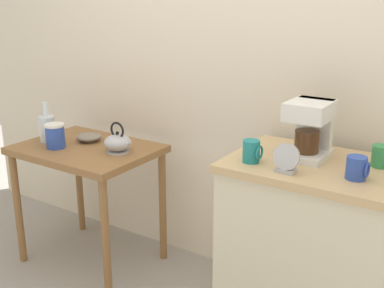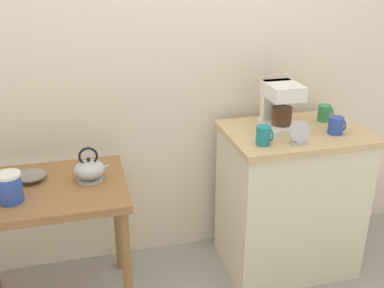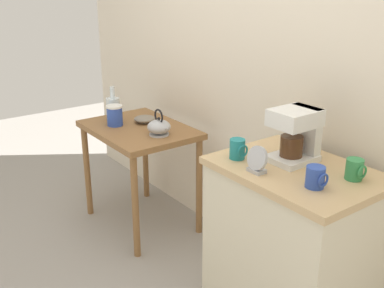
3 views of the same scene
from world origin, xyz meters
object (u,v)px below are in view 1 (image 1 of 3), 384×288
object	(u,v)px
teakettle	(118,143)
mug_tall_green	(381,156)
mug_blue	(357,168)
canister_enamel	(55,136)
coffee_maker	(310,127)
table_clock	(286,160)
bowl_stoneware	(89,137)
glass_carafe_vase	(47,128)
mug_dark_teal	(252,151)

from	to	relation	value
teakettle	mug_tall_green	bearing A→B (deg)	6.10
teakettle	mug_blue	bearing A→B (deg)	-2.47
canister_enamel	mug_blue	size ratio (longest dim) A/B	1.52
coffee_maker	table_clock	distance (m)	0.27
mug_tall_green	canister_enamel	bearing A→B (deg)	-170.76
mug_blue	bowl_stoneware	bearing A→B (deg)	175.74
glass_carafe_vase	canister_enamel	bearing A→B (deg)	-23.97
coffee_maker	mug_tall_green	world-z (taller)	coffee_maker
mug_tall_green	table_clock	size ratio (longest dim) A/B	0.75
bowl_stoneware	glass_carafe_vase	distance (m)	0.25
coffee_maker	table_clock	size ratio (longest dim) A/B	2.07
mug_dark_teal	mug_tall_green	bearing A→B (deg)	27.04
teakettle	canister_enamel	distance (m)	0.38
mug_blue	teakettle	bearing A→B (deg)	177.53
coffee_maker	canister_enamel	bearing A→B (deg)	-170.28
teakettle	mug_tall_green	distance (m)	1.38
canister_enamel	coffee_maker	distance (m)	1.45
teakettle	bowl_stoneware	bearing A→B (deg)	167.70
teakettle	coffee_maker	xyz separation A→B (m)	(1.06, 0.11, 0.23)
teakettle	mug_dark_teal	size ratio (longest dim) A/B	1.88
bowl_stoneware	mug_blue	size ratio (longest dim) A/B	1.60
teakettle	canister_enamel	world-z (taller)	teakettle
bowl_stoneware	mug_dark_teal	distance (m)	1.19
teakettle	glass_carafe_vase	distance (m)	0.50
bowl_stoneware	mug_tall_green	xyz separation A→B (m)	(1.66, 0.08, 0.16)
bowl_stoneware	glass_carafe_vase	bearing A→B (deg)	-146.17
coffee_maker	mug_blue	bearing A→B (deg)	-32.33
mug_blue	mug_dark_teal	distance (m)	0.45
glass_carafe_vase	mug_blue	size ratio (longest dim) A/B	2.57
glass_carafe_vase	mug_tall_green	distance (m)	1.88
teakettle	glass_carafe_vase	size ratio (longest dim) A/B	0.78
bowl_stoneware	mug_dark_teal	bearing A→B (deg)	-8.15
coffee_maker	mug_dark_teal	xyz separation A→B (m)	(-0.18, -0.21, -0.09)
bowl_stoneware	mug_dark_teal	xyz separation A→B (m)	(1.17, -0.17, 0.17)
mug_blue	mug_tall_green	world-z (taller)	same
teakettle	glass_carafe_vase	world-z (taller)	glass_carafe_vase
mug_blue	coffee_maker	bearing A→B (deg)	147.67
canister_enamel	teakettle	bearing A→B (deg)	20.62
mug_tall_green	mug_dark_teal	xyz separation A→B (m)	(-0.49, -0.25, 0.00)
table_clock	teakettle	bearing A→B (deg)	172.21
mug_dark_teal	glass_carafe_vase	bearing A→B (deg)	178.76
mug_tall_green	mug_dark_teal	size ratio (longest dim) A/B	0.95
mug_dark_teal	table_clock	distance (m)	0.18
canister_enamel	bowl_stoneware	bearing A→B (deg)	70.62
teakettle	canister_enamel	size ratio (longest dim) A/B	1.32
glass_carafe_vase	table_clock	distance (m)	1.56
mug_blue	mug_dark_teal	xyz separation A→B (m)	(-0.44, -0.05, 0.00)
bowl_stoneware	mug_tall_green	world-z (taller)	mug_tall_green
mug_tall_green	table_clock	world-z (taller)	table_clock
table_clock	coffee_maker	bearing A→B (deg)	89.02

